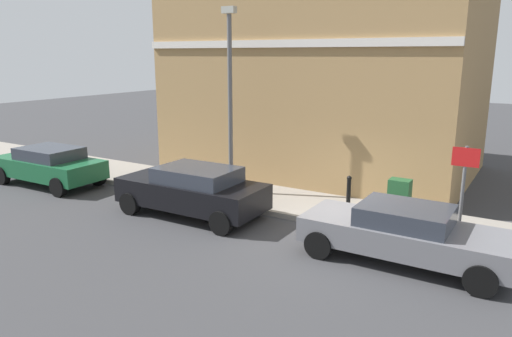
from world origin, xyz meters
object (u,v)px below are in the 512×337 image
car_grey (404,233)px  lamppost (230,94)px  car_green (49,165)px  utility_cabinet (399,202)px  car_black (193,190)px  bollard_near_cabinet (349,192)px  street_sign (464,180)px

car_grey → lamppost: lamppost is taller
car_green → utility_cabinet: size_ratio=3.60×
utility_cabinet → lamppost: bearing=89.9°
car_grey → lamppost: bearing=-19.8°
car_grey → car_black: bearing=-0.4°
car_green → lamppost: size_ratio=0.72×
bollard_near_cabinet → street_sign: size_ratio=0.45×
car_black → utility_cabinet: size_ratio=3.74×
utility_cabinet → car_grey: bearing=-162.0°
street_sign → lamppost: (0.68, 6.98, 1.64)m
bollard_near_cabinet → utility_cabinet: bearing=-94.0°
street_sign → car_green: bearing=96.4°
bollard_near_cabinet → lamppost: lamppost is taller
utility_cabinet → street_sign: 2.00m
utility_cabinet → lamppost: 5.98m
car_grey → street_sign: size_ratio=1.93×
car_grey → lamppost: 6.99m
car_green → bollard_near_cabinet: car_green is taller
lamppost → utility_cabinet: bearing=-90.1°
car_black → lamppost: size_ratio=0.75×
utility_cabinet → lamppost: lamppost is taller
car_green → bollard_near_cabinet: (2.25, -10.16, -0.02)m
car_grey → car_black: car_black is taller
bollard_near_cabinet → street_sign: 3.28m
lamppost → bollard_near_cabinet: bearing=-88.7°
street_sign → car_grey: bearing=149.8°
car_green → lamppost: lamppost is taller
car_black → car_green: bearing=-0.7°
utility_cabinet → car_green: bearing=100.5°
bollard_near_cabinet → street_sign: street_sign is taller
street_sign → lamppost: size_ratio=0.40×
car_green → street_sign: bearing=-174.7°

